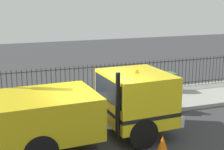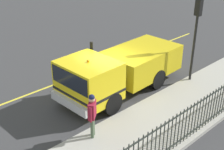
% 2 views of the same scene
% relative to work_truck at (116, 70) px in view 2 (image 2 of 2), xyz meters
% --- Properties ---
extents(ground_plane, '(49.55, 49.55, 0.00)m').
position_rel_work_truck_xyz_m(ground_plane, '(-0.06, -0.22, -1.21)').
color(ground_plane, '#38383A').
rests_on(ground_plane, ground).
extents(sidewalk_slab, '(3.11, 22.52, 0.16)m').
position_rel_work_truck_xyz_m(sidewalk_slab, '(3.01, -0.22, -1.13)').
color(sidewalk_slab, '#A3A099').
rests_on(sidewalk_slab, ground).
extents(lane_marking, '(0.12, 20.27, 0.01)m').
position_rel_work_truck_xyz_m(lane_marking, '(-2.69, -0.22, -1.20)').
color(lane_marking, yellow).
rests_on(lane_marking, ground).
extents(work_truck, '(2.64, 6.57, 2.44)m').
position_rel_work_truck_xyz_m(work_truck, '(0.00, 0.00, 0.00)').
color(work_truck, yellow).
rests_on(work_truck, ground).
extents(worker_standing, '(0.48, 0.52, 1.74)m').
position_rel_work_truck_xyz_m(worker_standing, '(1.92, -3.01, 0.02)').
color(worker_standing, maroon).
rests_on(worker_standing, sidewalk_slab).
extents(iron_fence, '(0.04, 19.18, 1.43)m').
position_rel_work_truck_xyz_m(iron_fence, '(4.36, -0.22, -0.33)').
color(iron_fence, '#2D332D').
rests_on(iron_fence, sidewalk_slab).
extents(traffic_light_near, '(0.33, 0.25, 4.09)m').
position_rel_work_truck_xyz_m(traffic_light_near, '(1.70, 3.47, 1.85)').
color(traffic_light_near, black).
rests_on(traffic_light_near, sidewalk_slab).
extents(traffic_cone, '(0.44, 0.44, 0.63)m').
position_rel_work_truck_xyz_m(traffic_cone, '(-1.67, -1.74, -0.89)').
color(traffic_cone, orange).
rests_on(traffic_cone, ground).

